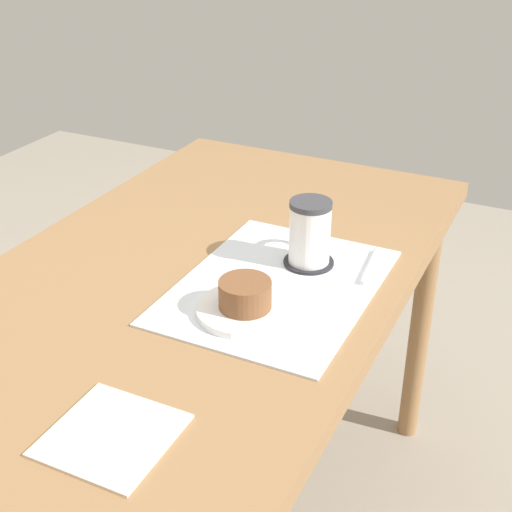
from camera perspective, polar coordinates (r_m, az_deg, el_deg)
The scene contains 8 objects.
dining_table at distance 1.26m, azimuth -5.80°, elevation -5.21°, with size 1.33×0.70×0.71m.
placemat at distance 1.20m, azimuth 1.72°, elevation -2.41°, with size 0.41×0.31×0.00m, color white.
pastry_plate at distance 1.12m, azimuth -0.87°, elevation -4.31°, with size 0.15×0.15×0.01m, color white.
pastry at distance 1.11m, azimuth -0.88°, elevation -3.07°, with size 0.08×0.08×0.04m, color brown.
coffee_coaster at distance 1.27m, azimuth 4.23°, elevation -0.49°, with size 0.09×0.09×0.01m, color #232328.
coffee_mug at distance 1.24m, azimuth 4.37°, elevation 1.99°, with size 0.11×0.07×0.11m.
teaspoon at distance 1.26m, azimuth 9.05°, elevation -0.75°, with size 0.01×0.01×0.13m, color silver.
paper_napkin at distance 0.93m, azimuth -11.49°, elevation -13.85°, with size 0.15×0.15×0.00m, color silver.
Camera 1 is at (-0.88, -0.57, 1.32)m, focal length 50.00 mm.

